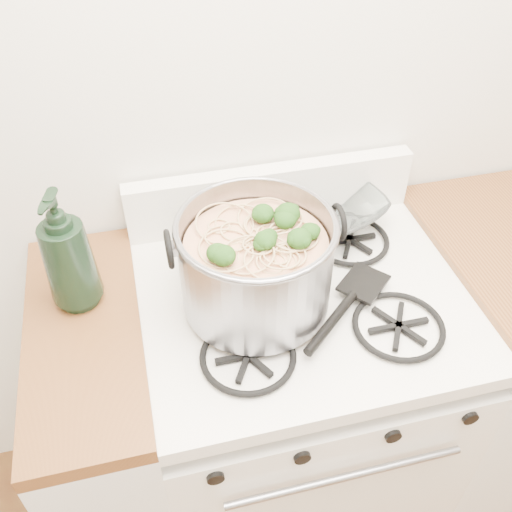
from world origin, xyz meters
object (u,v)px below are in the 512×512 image
at_px(glass_bowl, 326,214).
at_px(bottle, 66,251).
at_px(stock_pot, 256,265).
at_px(spatula, 364,281).
at_px(gas_range, 295,407).

relative_size(glass_bowl, bottle, 0.38).
xyz_separation_m(stock_pot, spatula, (0.25, -0.01, -0.09)).
xyz_separation_m(glass_bowl, bottle, (-0.64, -0.14, 0.13)).
distance_m(gas_range, spatula, 0.52).
distance_m(stock_pot, spatula, 0.27).
distance_m(gas_range, glass_bowl, 0.57).
bearing_deg(spatula, glass_bowl, 139.79).
bearing_deg(glass_bowl, gas_range, -119.06).
bearing_deg(bottle, stock_pot, 2.26).
xyz_separation_m(gas_range, spatula, (0.14, -0.02, 0.50)).
xyz_separation_m(gas_range, stock_pot, (-0.12, -0.00, 0.59)).
relative_size(gas_range, glass_bowl, 8.20).
distance_m(gas_range, bottle, 0.81).
bearing_deg(glass_bowl, stock_pot, -136.06).
relative_size(spatula, bottle, 1.05).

